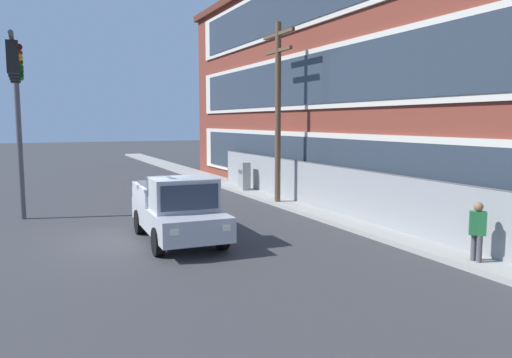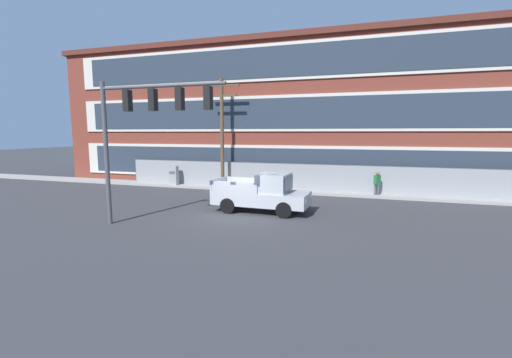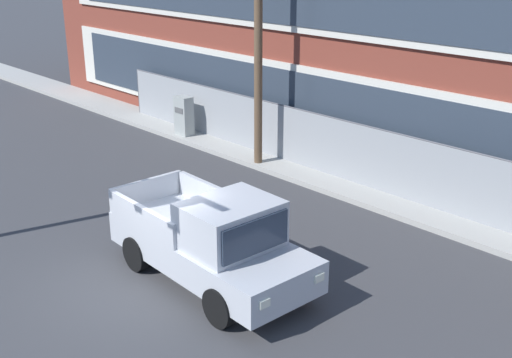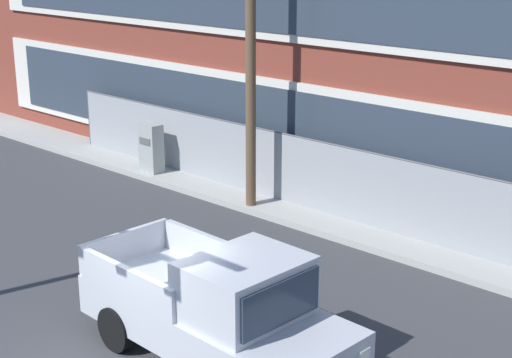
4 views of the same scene
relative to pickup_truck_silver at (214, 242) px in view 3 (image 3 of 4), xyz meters
The scene contains 6 objects.
ground_plane 1.84m from the pickup_truck_silver, 134.81° to the right, with size 160.00×160.00×0.00m, color #38383A.
sidewalk_building_side 6.59m from the pickup_truck_silver, 99.71° to the left, with size 80.00×1.62×0.16m, color #9E9B93.
chain_link_fence 7.09m from the pickup_truck_silver, 71.71° to the left, with size 30.38×0.06×1.99m.
pickup_truck_silver is the anchor object (origin of this frame).
utility_pole_near_corner 8.39m from the pickup_truck_silver, 129.37° to the left, with size 2.69×0.26×7.94m.
electrical_cabinet 10.89m from the pickup_truck_silver, 145.98° to the left, with size 0.66×0.46×1.60m.
Camera 3 is at (10.61, -6.63, 6.96)m, focal length 45.00 mm.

